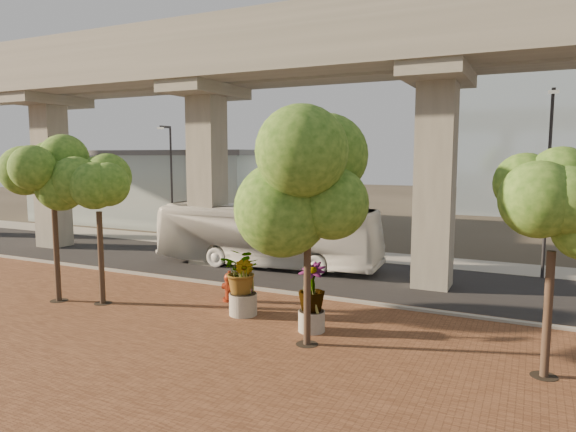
% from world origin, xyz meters
% --- Properties ---
extents(ground, '(160.00, 160.00, 0.00)m').
position_xyz_m(ground, '(0.00, 0.00, 0.00)').
color(ground, '#332F25').
rests_on(ground, ground).
extents(brick_plaza, '(70.00, 13.00, 0.06)m').
position_xyz_m(brick_plaza, '(0.00, -8.00, 0.03)').
color(brick_plaza, brown).
rests_on(brick_plaza, ground).
extents(asphalt_road, '(90.00, 8.00, 0.04)m').
position_xyz_m(asphalt_road, '(0.00, 2.00, 0.02)').
color(asphalt_road, black).
rests_on(asphalt_road, ground).
extents(curb_strip, '(70.00, 0.25, 0.16)m').
position_xyz_m(curb_strip, '(0.00, -2.00, 0.08)').
color(curb_strip, gray).
rests_on(curb_strip, ground).
extents(far_sidewalk, '(90.00, 3.00, 0.06)m').
position_xyz_m(far_sidewalk, '(0.00, 7.50, 0.03)').
color(far_sidewalk, gray).
rests_on(far_sidewalk, ground).
extents(transit_viaduct, '(72.00, 5.60, 12.40)m').
position_xyz_m(transit_viaduct, '(0.00, 2.00, 7.29)').
color(transit_viaduct, '#9B988D').
rests_on(transit_viaduct, ground).
extents(station_pavilion, '(23.00, 13.00, 6.30)m').
position_xyz_m(station_pavilion, '(-20.00, 16.00, 3.22)').
color(station_pavilion, '#A8BEC0').
rests_on(station_pavilion, ground).
extents(transit_bus, '(12.31, 3.61, 3.39)m').
position_xyz_m(transit_bus, '(-2.74, 2.63, 1.69)').
color(transit_bus, silver).
rests_on(transit_bus, ground).
extents(fire_hydrant, '(0.61, 0.55, 1.23)m').
position_xyz_m(fire_hydrant, '(-0.91, -3.98, 0.65)').
color(fire_hydrant, maroon).
rests_on(fire_hydrant, ground).
extents(planter_front, '(2.28, 2.28, 2.51)m').
position_xyz_m(planter_front, '(0.50, -5.29, 1.58)').
color(planter_front, '#A4A294').
rests_on(planter_front, ground).
extents(planter_right, '(2.17, 2.17, 2.32)m').
position_xyz_m(planter_right, '(3.46, -5.83, 1.46)').
color(planter_right, '#A49F94').
rests_on(planter_right, ground).
extents(planter_left, '(1.95, 1.95, 2.14)m').
position_xyz_m(planter_left, '(0.52, -5.32, 1.36)').
color(planter_left, gray).
rests_on(planter_left, ground).
extents(street_tree_far_west, '(4.00, 4.00, 6.86)m').
position_xyz_m(street_tree_far_west, '(-7.14, -6.95, 5.08)').
color(street_tree_far_west, '#49362A').
rests_on(street_tree_far_west, ground).
extents(street_tree_near_west, '(3.08, 3.08, 5.97)m').
position_xyz_m(street_tree_near_west, '(-5.26, -6.45, 4.60)').
color(street_tree_near_west, '#49362A').
rests_on(street_tree_near_west, ground).
extents(street_tree_near_east, '(4.39, 4.39, 6.89)m').
position_xyz_m(street_tree_near_east, '(3.81, -7.01, 4.93)').
color(street_tree_near_east, '#49362A').
rests_on(street_tree_near_east, ground).
extents(street_tree_far_east, '(3.40, 3.40, 5.94)m').
position_xyz_m(street_tree_far_east, '(10.42, -6.42, 4.42)').
color(street_tree_far_east, '#49362A').
rests_on(street_tree_far_east, ground).
extents(streetlamp_west, '(0.38, 1.12, 7.72)m').
position_xyz_m(streetlamp_west, '(-11.38, 5.61, 4.51)').
color(streetlamp_west, '#2B2A2F').
rests_on(streetlamp_west, ground).
extents(streetlamp_east, '(0.44, 1.28, 8.84)m').
position_xyz_m(streetlamp_east, '(10.50, 5.90, 5.16)').
color(streetlamp_east, '#28282D').
rests_on(streetlamp_east, ground).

